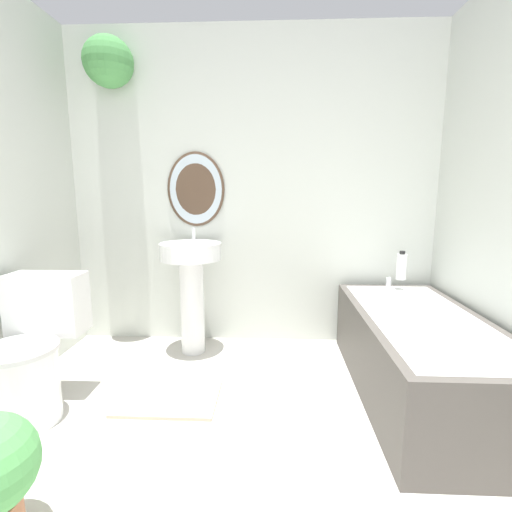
# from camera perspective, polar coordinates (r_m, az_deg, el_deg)

# --- Properties ---
(wall_back) EXTENTS (2.92, 0.35, 2.40)m
(wall_back) POSITION_cam_1_polar(r_m,az_deg,el_deg) (2.92, -2.71, 11.72)
(wall_back) COLOR silver
(wall_back) RESTS_ON ground_plane
(toilet) EXTENTS (0.42, 0.57, 0.73)m
(toilet) POSITION_cam_1_polar(r_m,az_deg,el_deg) (2.38, -31.30, -12.79)
(toilet) COLOR white
(toilet) RESTS_ON ground_plane
(pedestal_sink) EXTENTS (0.44, 0.44, 0.93)m
(pedestal_sink) POSITION_cam_1_polar(r_m,az_deg,el_deg) (2.76, -9.91, -3.38)
(pedestal_sink) COLOR white
(pedestal_sink) RESTS_ON ground_plane
(bathtub) EXTENTS (0.70, 1.51, 0.56)m
(bathtub) POSITION_cam_1_polar(r_m,az_deg,el_deg) (2.44, 23.91, -13.64)
(bathtub) COLOR #4C4742
(bathtub) RESTS_ON ground_plane
(shampoo_bottle) EXTENTS (0.07, 0.07, 0.21)m
(shampoo_bottle) POSITION_cam_1_polar(r_m,az_deg,el_deg) (2.90, 21.47, -1.48)
(shampoo_bottle) COLOR white
(shampoo_bottle) RESTS_ON bathtub
(bath_mat) EXTENTS (0.57, 0.43, 0.02)m
(bath_mat) POSITION_cam_1_polar(r_m,az_deg,el_deg) (2.37, -13.14, -20.35)
(bath_mat) COLOR #B7A88E
(bath_mat) RESTS_ON ground_plane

